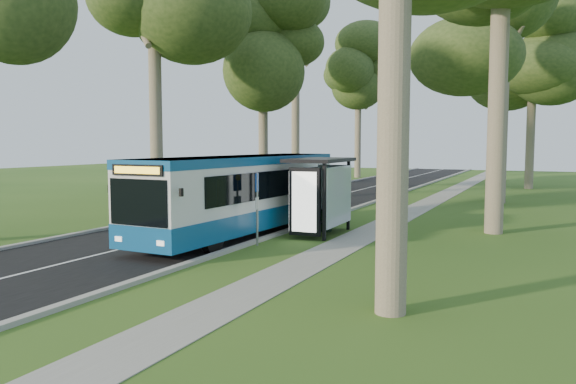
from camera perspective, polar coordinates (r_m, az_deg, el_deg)
name	(u,v)px	position (r m, az deg, el deg)	size (l,w,h in m)	color
ground	(254,243)	(20.03, -3.47, -5.24)	(120.00, 120.00, 0.00)	#31561A
road	(285,208)	(30.42, -0.28, -1.68)	(7.00, 100.00, 0.02)	black
kerb_east	(346,211)	(29.10, 5.96, -1.92)	(0.25, 100.00, 0.12)	#9E9B93
kerb_west	(230,205)	(32.06, -5.95, -1.28)	(0.25, 100.00, 0.12)	#9E9B93
centre_line	(285,208)	(30.42, -0.28, -1.66)	(0.12, 100.00, 0.01)	white
footpath	(404,215)	(28.28, 11.72, -2.30)	(1.50, 100.00, 0.02)	gray
bus	(242,194)	(21.63, -4.68, -0.25)	(2.89, 11.62, 3.06)	silver
bus_stop_sign	(257,200)	(19.39, -3.17, -0.82)	(0.13, 0.36, 2.56)	gray
bus_shelter	(319,181)	(21.41, 3.18, 1.10)	(1.95, 3.49, 2.96)	black
litter_bin	(326,220)	(22.73, 3.90, -2.87)	(0.50, 0.50, 0.88)	black
car_white	(294,180)	(41.75, 0.63, 1.20)	(1.84, 4.57, 1.56)	white
car_silver	(325,175)	(49.89, 3.80, 1.71)	(1.46, 4.20, 1.38)	#A5A8AC
tree_west_c	(263,38)	(40.48, -2.57, 15.32)	(5.20, 5.20, 14.57)	#7A6B56
tree_west_d	(296,39)	(50.51, 0.78, 15.29)	(5.20, 5.20, 16.99)	#7A6B56
tree_west_e	(358,78)	(58.51, 7.17, 11.43)	(5.20, 5.20, 13.66)	#7A6B56
tree_east_c	(505,19)	(36.12, 21.22, 16.09)	(5.20, 5.20, 14.44)	#7A6B56
tree_east_d	(533,56)	(47.80, 23.67, 12.56)	(5.20, 5.20, 13.72)	#7A6B56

